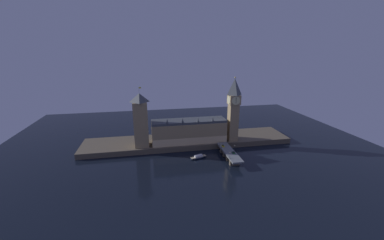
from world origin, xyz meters
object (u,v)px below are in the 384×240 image
at_px(victoria_tower, 141,120).
at_px(street_lamp_far, 220,142).
at_px(boat_upstream, 198,157).
at_px(car_northbound_lead, 223,146).
at_px(car_southbound_lead, 234,153).
at_px(street_lamp_near, 230,155).
at_px(street_lamp_mid, 235,147).
at_px(pedestrian_far_rail, 222,147).
at_px(pedestrian_near_rail, 230,157).
at_px(clock_tower, 234,108).

height_order(victoria_tower, street_lamp_far, victoria_tower).
height_order(victoria_tower, boat_upstream, victoria_tower).
height_order(car_northbound_lead, car_southbound_lead, car_northbound_lead).
distance_m(street_lamp_near, street_lamp_mid, 17.70).
xyz_separation_m(car_northbound_lead, street_lamp_near, (-2.66, -26.71, 3.11)).
bearing_deg(boat_upstream, victoria_tower, 151.64).
height_order(street_lamp_mid, boat_upstream, street_lamp_mid).
relative_size(car_northbound_lead, pedestrian_far_rail, 2.78).
bearing_deg(street_lamp_mid, street_lamp_near, -123.72).
relative_size(car_northbound_lead, pedestrian_near_rail, 2.76).
xyz_separation_m(street_lamp_near, street_lamp_far, (-0.00, 29.44, -0.09)).
relative_size(car_northbound_lead, car_southbound_lead, 1.08).
height_order(street_lamp_near, street_lamp_mid, street_lamp_near).
bearing_deg(pedestrian_far_rail, street_lamp_far, 94.47).
xyz_separation_m(victoria_tower, pedestrian_far_rail, (75.70, -23.67, -24.42)).
bearing_deg(car_northbound_lead, boat_upstream, -165.68).
xyz_separation_m(car_northbound_lead, car_southbound_lead, (4.51, -16.89, -0.04)).
height_order(street_lamp_far, boat_upstream, street_lamp_far).
distance_m(pedestrian_far_rail, street_lamp_far, 5.90).
bearing_deg(car_southbound_lead, street_lamp_near, -126.14).
xyz_separation_m(victoria_tower, pedestrian_near_rail, (75.70, -47.00, -24.41)).
bearing_deg(street_lamp_near, clock_tower, 67.55).
bearing_deg(victoria_tower, pedestrian_near_rail, -31.84).
bearing_deg(boat_upstream, street_lamp_mid, -9.04).
relative_size(street_lamp_near, street_lamp_mid, 1.04).
xyz_separation_m(street_lamp_mid, boat_upstream, (-33.34, 5.31, -9.50)).
relative_size(car_northbound_lead, street_lamp_near, 0.74).
bearing_deg(car_southbound_lead, clock_tower, 71.89).
xyz_separation_m(clock_tower, street_lamp_mid, (-9.17, -31.24, -30.33)).
distance_m(street_lamp_near, street_lamp_far, 29.44).
xyz_separation_m(victoria_tower, street_lamp_far, (75.30, -18.55, -21.51)).
xyz_separation_m(car_northbound_lead, street_lamp_far, (-2.66, 2.73, 3.02)).
bearing_deg(street_lamp_far, boat_upstream, -158.18).
distance_m(pedestrian_near_rail, boat_upstream, 31.29).
xyz_separation_m(clock_tower, car_northbound_lead, (-16.34, -19.25, -33.28)).
bearing_deg(boat_upstream, pedestrian_far_rail, 10.17).
height_order(car_southbound_lead, street_lamp_mid, street_lamp_mid).
relative_size(victoria_tower, street_lamp_near, 9.66).
bearing_deg(pedestrian_near_rail, car_northbound_lead, 84.99).
xyz_separation_m(victoria_tower, street_lamp_near, (75.30, -47.99, -21.42)).
bearing_deg(victoria_tower, street_lamp_near, -32.51).
bearing_deg(street_lamp_mid, car_southbound_lead, -118.46).
distance_m(victoria_tower, street_lamp_mid, 93.91).
bearing_deg(boat_upstream, pedestrian_near_rail, -38.53).
bearing_deg(pedestrian_far_rail, clock_tower, 49.33).
height_order(victoria_tower, street_lamp_near, victoria_tower).
distance_m(street_lamp_mid, boat_upstream, 35.07).
height_order(car_southbound_lead, boat_upstream, car_southbound_lead).
distance_m(pedestrian_far_rail, street_lamp_near, 24.51).
height_order(clock_tower, car_southbound_lead, clock_tower).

